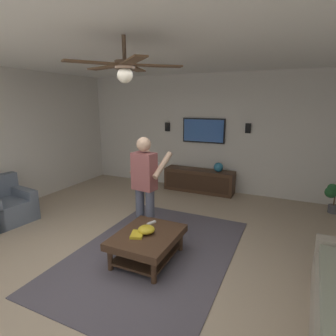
{
  "coord_description": "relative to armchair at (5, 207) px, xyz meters",
  "views": [
    {
      "loc": [
        -2.7,
        -1.96,
        2.14
      ],
      "look_at": [
        1.06,
        -0.21,
        1.14
      ],
      "focal_mm": 29.12,
      "sensor_mm": 36.0,
      "label": 1
    }
  ],
  "objects": [
    {
      "name": "book",
      "position": [
        -0.13,
        -2.91,
        0.14
      ],
      "size": [
        0.26,
        0.22,
        0.04
      ],
      "primitive_type": "cube",
      "rotation": [
        0.0,
        0.0,
        0.34
      ],
      "color": "gold",
      "rests_on": "coffee_table"
    },
    {
      "name": "media_console",
      "position": [
        3.17,
        -2.67,
        -0.0
      ],
      "size": [
        0.45,
        1.7,
        0.55
      ],
      "rotation": [
        0.0,
        0.0,
        3.14
      ],
      "color": "#422B1C",
      "rests_on": "ground"
    },
    {
      "name": "tv",
      "position": [
        3.41,
        -2.67,
        1.2
      ],
      "size": [
        0.05,
        1.05,
        0.59
      ],
      "rotation": [
        0.0,
        0.0,
        3.14
      ],
      "color": "black"
    },
    {
      "name": "wall_speaker_right",
      "position": [
        3.43,
        -1.69,
        1.25
      ],
      "size": [
        0.06,
        0.12,
        0.22
      ],
      "primitive_type": "cube",
      "color": "black"
    },
    {
      "name": "coffee_table",
      "position": [
        -0.02,
        -3.0,
        0.02
      ],
      "size": [
        1.0,
        0.8,
        0.4
      ],
      "color": "#422B1C",
      "rests_on": "ground"
    },
    {
      "name": "vase_round",
      "position": [
        3.16,
        -3.14,
        0.38
      ],
      "size": [
        0.22,
        0.22,
        0.22
      ],
      "primitive_type": "sphere",
      "color": "teal",
      "rests_on": "media_console"
    },
    {
      "name": "ceiling_slab",
      "position": [
        -0.29,
        -2.74,
        2.59
      ],
      "size": [
        7.69,
        6.69,
        0.1
      ],
      "primitive_type": "cube",
      "color": "white"
    },
    {
      "name": "remote_white",
      "position": [
        0.28,
        -2.9,
        0.13
      ],
      "size": [
        0.16,
        0.1,
        0.02
      ],
      "primitive_type": "cube",
      "rotation": [
        0.0,
        0.0,
        2.77
      ],
      "color": "white",
      "rests_on": "coffee_table"
    },
    {
      "name": "potted_plant_short",
      "position": [
        2.97,
        -5.48,
        0.11
      ],
      "size": [
        0.25,
        0.29,
        0.6
      ],
      "color": "#4C4C51",
      "rests_on": "ground"
    },
    {
      "name": "ceiling_fan",
      "position": [
        -0.51,
        -3.06,
        2.21
      ],
      "size": [
        1.12,
        1.1,
        0.46
      ],
      "color": "#4C3828"
    },
    {
      "name": "bowl",
      "position": [
        -0.01,
        -2.99,
        0.17
      ],
      "size": [
        0.23,
        0.23,
        0.1
      ],
      "primitive_type": "ellipsoid",
      "color": "gold",
      "rests_on": "coffee_table"
    },
    {
      "name": "ground_plane",
      "position": [
        -0.29,
        -2.74,
        -0.28
      ],
      "size": [
        8.99,
        8.99,
        0.0
      ],
      "primitive_type": "plane",
      "color": "tan"
    },
    {
      "name": "wall_back_tv",
      "position": [
        3.51,
        -2.74,
        1.13
      ],
      "size": [
        0.1,
        6.69,
        2.81
      ],
      "primitive_type": "cube",
      "color": "silver",
      "rests_on": "ground"
    },
    {
      "name": "area_rug",
      "position": [
        0.18,
        -3.0,
        -0.27
      ],
      "size": [
        3.12,
        2.13,
        0.01
      ],
      "primitive_type": "cube",
      "color": "#514C56",
      "rests_on": "ground"
    },
    {
      "name": "armchair",
      "position": [
        0.0,
        0.0,
        0.0
      ],
      "size": [
        0.89,
        0.9,
        0.82
      ],
      "rotation": [
        0.0,
        0.0,
        -1.7
      ],
      "color": "slate",
      "rests_on": "ground"
    },
    {
      "name": "wall_speaker_left",
      "position": [
        3.43,
        -3.72,
        1.29
      ],
      "size": [
        0.06,
        0.12,
        0.22
      ],
      "primitive_type": "cube",
      "color": "black"
    },
    {
      "name": "person_standing",
      "position": [
        0.56,
        -2.65,
        0.65
      ],
      "size": [
        0.58,
        0.59,
        1.64
      ],
      "rotation": [
        0.0,
        0.0,
        -0.13
      ],
      "color": "#4C5166",
      "rests_on": "ground"
    }
  ]
}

